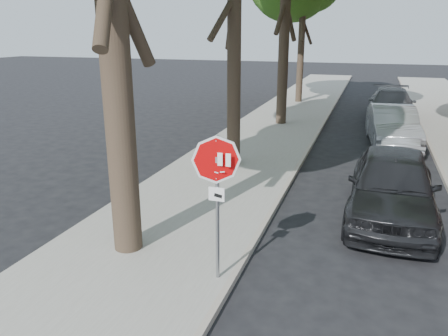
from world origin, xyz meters
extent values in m
plane|color=black|center=(0.00, 0.00, 0.00)|extent=(120.00, 120.00, 0.00)
cube|color=gray|center=(-2.50, 12.00, 0.06)|extent=(4.00, 55.00, 0.12)
cube|color=#9E9384|center=(-0.45, 12.00, 0.07)|extent=(0.12, 55.00, 0.13)
cube|color=#9E9384|center=(3.95, 12.00, 0.07)|extent=(0.12, 55.00, 0.13)
cylinder|color=gray|center=(-0.70, 0.00, 1.42)|extent=(0.06, 0.06, 2.60)
cube|color=#99999E|center=(-0.70, -0.03, 2.32)|extent=(0.05, 0.06, 0.10)
cylinder|color=#99999E|center=(-0.70, -0.03, 2.32)|extent=(0.76, 0.32, 0.82)
cylinder|color=white|center=(-0.70, -0.05, 2.32)|extent=(0.76, 0.32, 0.82)
cylinder|color=#C40709|center=(-0.70, -0.05, 2.32)|extent=(0.68, 0.29, 0.74)
cube|color=white|center=(-0.91, -0.06, 2.34)|extent=(0.08, 0.00, 0.22)
cube|color=white|center=(-0.77, -0.06, 2.34)|extent=(0.08, 0.00, 0.22)
cube|color=white|center=(-0.63, -0.06, 2.34)|extent=(0.08, 0.00, 0.22)
cube|color=white|center=(-0.49, -0.06, 2.34)|extent=(0.08, 0.00, 0.22)
cube|color=silver|center=(-0.81, -0.07, 2.13)|extent=(0.08, 0.00, 0.03)
cube|color=silver|center=(-0.70, -0.07, 2.11)|extent=(0.08, 0.00, 0.03)
cube|color=silver|center=(-0.59, -0.07, 2.13)|extent=(0.08, 0.00, 0.03)
cube|color=white|center=(-0.70, -0.04, 1.72)|extent=(0.28, 0.02, 0.24)
cube|color=black|center=(-0.67, -0.05, 1.70)|extent=(0.15, 0.00, 0.08)
cylinder|color=black|center=(-2.60, 7.00, 4.87)|extent=(0.44, 0.44, 9.50)
cylinder|color=black|center=(-2.40, 14.00, 5.12)|extent=(0.48, 0.48, 10.00)
cylinder|color=black|center=(-2.70, 21.00, 4.62)|extent=(0.40, 0.40, 9.00)
imported|color=black|center=(2.28, 4.05, 0.83)|extent=(2.09, 4.94, 1.67)
imported|color=#989A9F|center=(2.51, 11.57, 0.77)|extent=(2.11, 4.82, 1.54)
imported|color=#47484C|center=(2.60, 16.92, 0.79)|extent=(2.26, 5.44, 1.57)
camera|label=1|loc=(1.59, -6.47, 4.32)|focal=35.00mm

